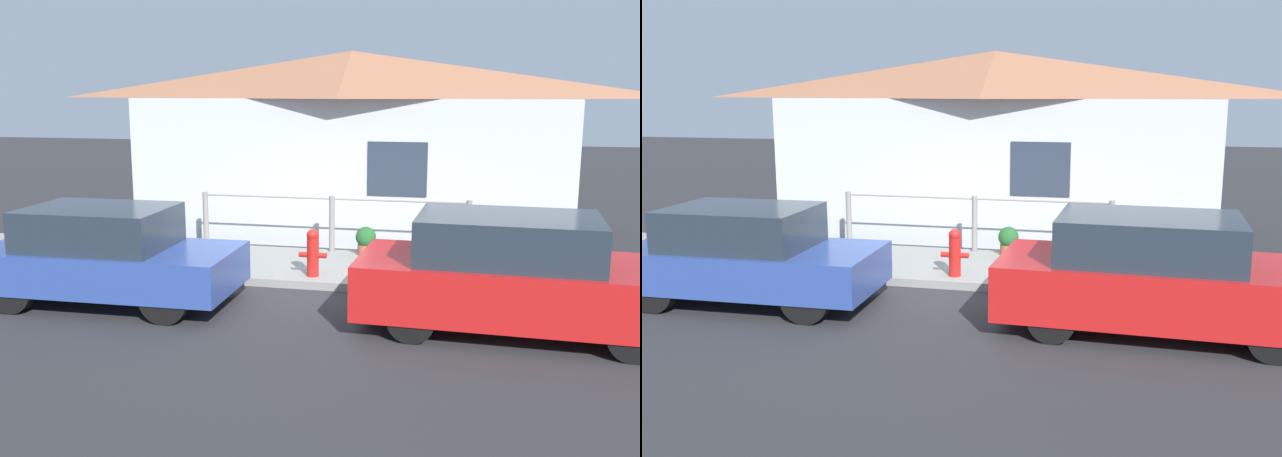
% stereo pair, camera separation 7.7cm
% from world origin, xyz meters
% --- Properties ---
extents(ground_plane, '(60.00, 60.00, 0.00)m').
position_xyz_m(ground_plane, '(0.00, 0.00, 0.00)').
color(ground_plane, '#2D2D30').
extents(sidewalk, '(24.00, 2.26, 0.13)m').
position_xyz_m(sidewalk, '(0.00, 1.13, 0.06)').
color(sidewalk, gray).
rests_on(sidewalk, ground_plane).
extents(house, '(8.93, 2.23, 3.74)m').
position_xyz_m(house, '(0.00, 3.87, 3.02)').
color(house, silver).
rests_on(house, ground_plane).
extents(fence, '(4.90, 0.10, 1.01)m').
position_xyz_m(fence, '(0.00, 2.11, 0.69)').
color(fence, gray).
rests_on(fence, sidewalk).
extents(car_left, '(3.62, 1.71, 1.38)m').
position_xyz_m(car_left, '(-2.55, -1.25, 0.69)').
color(car_left, '#2D4793').
rests_on(car_left, ground_plane).
extents(car_right, '(4.06, 1.88, 1.47)m').
position_xyz_m(car_right, '(3.03, -1.25, 0.72)').
color(car_right, red).
rests_on(car_right, ground_plane).
extents(fire_hydrant, '(0.44, 0.20, 0.75)m').
position_xyz_m(fire_hydrant, '(0.06, 0.35, 0.52)').
color(fire_hydrant, red).
rests_on(fire_hydrant, sidewalk).
extents(potted_plant_near_hydrant, '(0.36, 0.36, 0.50)m').
position_xyz_m(potted_plant_near_hydrant, '(0.64, 1.97, 0.39)').
color(potted_plant_near_hydrant, '#9E5638').
rests_on(potted_plant_near_hydrant, sidewalk).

